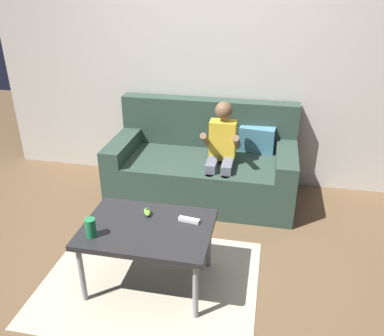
{
  "coord_description": "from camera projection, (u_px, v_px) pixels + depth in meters",
  "views": [
    {
      "loc": [
        0.54,
        -1.98,
        1.92
      ],
      "look_at": [
        -0.0,
        0.69,
        0.58
      ],
      "focal_mm": 37.42,
      "sensor_mm": 36.0,
      "label": 1
    }
  ],
  "objects": [
    {
      "name": "ground_plane",
      "position": [
        172.0,
        290.0,
        2.69
      ],
      "size": [
        8.63,
        8.63,
        0.0
      ],
      "primitive_type": "plane",
      "color": "brown"
    },
    {
      "name": "wall_back",
      "position": [
        215.0,
        54.0,
        3.65
      ],
      "size": [
        4.32,
        0.05,
        2.5
      ],
      "primitive_type": "cube",
      "color": "beige",
      "rests_on": "ground"
    },
    {
      "name": "couch",
      "position": [
        204.0,
        166.0,
        3.74
      ],
      "size": [
        1.67,
        0.8,
        0.86
      ],
      "color": "#2D4238",
      "rests_on": "ground"
    },
    {
      "name": "person_seated_on_couch",
      "position": [
        221.0,
        151.0,
        3.43
      ],
      "size": [
        0.32,
        0.39,
        0.95
      ],
      "color": "slate",
      "rests_on": "ground"
    },
    {
      "name": "coffee_table",
      "position": [
        147.0,
        232.0,
        2.58
      ],
      "size": [
        0.83,
        0.59,
        0.45
      ],
      "color": "#232326",
      "rests_on": "ground"
    },
    {
      "name": "area_rug",
      "position": [
        150.0,
        281.0,
        2.76
      ],
      "size": [
        1.46,
        1.15,
        0.01
      ],
      "primitive_type": "cube",
      "color": "#BCB299",
      "rests_on": "ground"
    },
    {
      "name": "game_remote_white_near_edge",
      "position": [
        189.0,
        220.0,
        2.61
      ],
      "size": [
        0.14,
        0.06,
        0.03
      ],
      "color": "white",
      "rests_on": "coffee_table"
    },
    {
      "name": "nunchuk_lime",
      "position": [
        147.0,
        212.0,
        2.68
      ],
      "size": [
        0.08,
        0.1,
        0.05
      ],
      "color": "#72C638",
      "rests_on": "coffee_table"
    },
    {
      "name": "soda_can",
      "position": [
        91.0,
        228.0,
        2.45
      ],
      "size": [
        0.07,
        0.07,
        0.12
      ],
      "primitive_type": "cylinder",
      "color": "#1E7F47",
      "rests_on": "coffee_table"
    }
  ]
}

